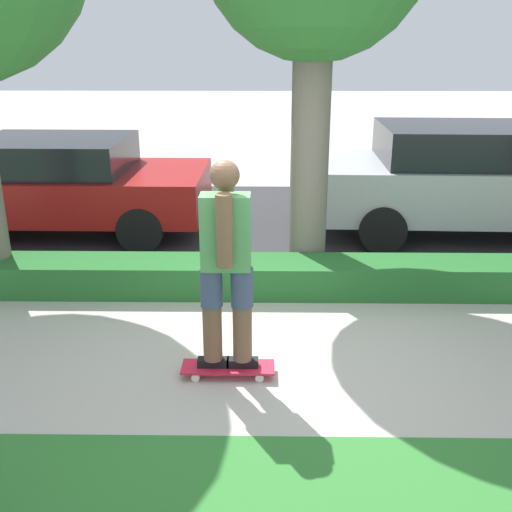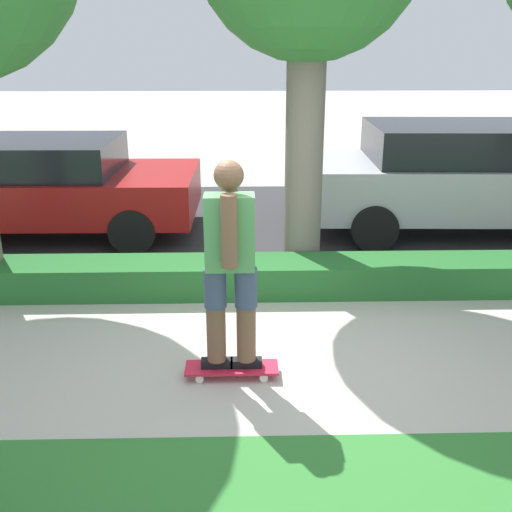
% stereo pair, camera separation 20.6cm
% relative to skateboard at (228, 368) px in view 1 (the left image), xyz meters
% --- Properties ---
extents(ground_plane, '(60.00, 60.00, 0.00)m').
position_rel_skateboard_xyz_m(ground_plane, '(0.37, 0.17, -0.07)').
color(ground_plane, '#ADA89E').
extents(street_asphalt, '(14.24, 5.00, 0.01)m').
position_rel_skateboard_xyz_m(street_asphalt, '(0.37, 4.37, -0.07)').
color(street_asphalt, '#2D2D30').
rests_on(street_asphalt, ground_plane).
extents(hedge_row, '(14.24, 0.60, 0.36)m').
position_rel_skateboard_xyz_m(hedge_row, '(0.37, 1.77, 0.11)').
color(hedge_row, '#236028').
rests_on(hedge_row, ground_plane).
extents(skateboard, '(0.77, 0.24, 0.09)m').
position_rel_skateboard_xyz_m(skateboard, '(0.00, 0.00, 0.00)').
color(skateboard, red).
rests_on(skateboard, ground_plane).
extents(skater_person, '(0.50, 0.44, 1.72)m').
position_rel_skateboard_xyz_m(skater_person, '(0.00, 0.00, 0.94)').
color(skater_person, black).
rests_on(skater_person, skateboard).
extents(parked_car_front, '(4.06, 2.06, 1.35)m').
position_rel_skateboard_xyz_m(parked_car_front, '(-2.61, 4.02, 0.64)').
color(parked_car_front, maroon).
rests_on(parked_car_front, ground_plane).
extents(parked_car_middle, '(4.85, 2.16, 1.53)m').
position_rel_skateboard_xyz_m(parked_car_middle, '(3.29, 4.05, 0.73)').
color(parked_car_middle, '#B7B7BC').
rests_on(parked_car_middle, ground_plane).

